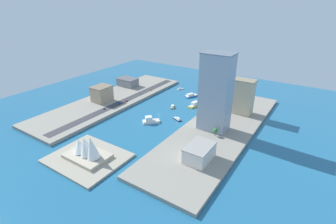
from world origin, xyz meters
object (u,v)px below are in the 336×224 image
object	(u,v)px
catamaran_blue	(191,95)
taxi_yellow_cab	(151,90)
ferry_yellow_fast	(195,104)
water_taxi_orange	(173,107)
hatchback_blue	(119,103)
warehouse_low_gray	(128,82)
tower_tall_glass	(216,93)
patrol_launch_navy	(177,119)
apartment_midrise_tan	(102,94)
hotel_broad_white	(199,153)
pickup_red	(126,101)
sailboat_small_white	(180,89)
sedan_silver	(104,109)
office_block_beige	(243,97)
traffic_light_waterfront	(140,93)
opera_landmark	(86,149)
ferry_white_commuter	(150,120)

from	to	relation	value
catamaran_blue	taxi_yellow_cab	xyz separation A→B (m)	(59.77, 18.61, 2.54)
ferry_yellow_fast	water_taxi_orange	bearing A→B (deg)	43.72
hatchback_blue	taxi_yellow_cab	distance (m)	65.51
warehouse_low_gray	tower_tall_glass	xyz separation A→B (m)	(-174.03, 58.80, 34.47)
patrol_launch_navy	apartment_midrise_tan	bearing A→B (deg)	5.78
hotel_broad_white	pickup_red	xyz separation A→B (m)	(143.41, -65.85, -6.12)
sailboat_small_white	water_taxi_orange	bearing A→B (deg)	112.75
catamaran_blue	hotel_broad_white	distance (m)	162.41
catamaran_blue	apartment_midrise_tan	xyz separation A→B (m)	(89.53, 88.32, 12.01)
patrol_launch_navy	sedan_silver	size ratio (longest dim) A/B	2.69
office_block_beige	apartment_midrise_tan	xyz separation A→B (m)	(171.03, 65.43, -10.75)
pickup_red	traffic_light_waterfront	xyz separation A→B (m)	(-2.42, -27.08, 3.44)
water_taxi_orange	apartment_midrise_tan	world-z (taller)	apartment_midrise_tan
sailboat_small_white	opera_landmark	distance (m)	209.53
ferry_white_commuter	tower_tall_glass	bearing A→B (deg)	-162.56
water_taxi_orange	tower_tall_glass	xyz separation A→B (m)	(-70.49, 29.70, 42.62)
apartment_midrise_tan	pickup_red	xyz separation A→B (m)	(-29.57, -15.11, -9.47)
catamaran_blue	sedan_silver	size ratio (longest dim) A/B	4.45
sailboat_small_white	ferry_white_commuter	size ratio (longest dim) A/B	0.54
ferry_white_commuter	hotel_broad_white	bearing A→B (deg)	154.65
taxi_yellow_cab	warehouse_low_gray	bearing A→B (deg)	1.58
catamaran_blue	patrol_launch_navy	distance (m)	80.38
apartment_midrise_tan	tower_tall_glass	xyz separation A→B (m)	(-159.08, -9.68, 30.18)
ferry_white_commuter	taxi_yellow_cab	xyz separation A→B (m)	(61.01, -81.50, 1.57)
warehouse_low_gray	sedan_silver	distance (m)	96.76
hotel_broad_white	water_taxi_orange	bearing A→B (deg)	-46.88
pickup_red	taxi_yellow_cab	distance (m)	54.61
sailboat_small_white	traffic_light_waterfront	bearing A→B (deg)	66.48
patrol_launch_navy	opera_landmark	size ratio (longest dim) A/B	0.33
patrol_launch_navy	tower_tall_glass	bearing A→B (deg)	177.84
water_taxi_orange	apartment_midrise_tan	distance (m)	97.74
water_taxi_orange	office_block_beige	bearing A→B (deg)	-162.46
tower_tall_glass	warehouse_low_gray	bearing A→B (deg)	-18.67
ferry_white_commuter	patrol_launch_navy	world-z (taller)	ferry_white_commuter
hotel_broad_white	tower_tall_glass	size ratio (longest dim) A/B	0.36
ferry_yellow_fast	hotel_broad_white	world-z (taller)	hotel_broad_white
office_block_beige	taxi_yellow_cab	xyz separation A→B (m)	(141.27, -4.29, -20.22)
ferry_yellow_fast	office_block_beige	world-z (taller)	office_block_beige
ferry_yellow_fast	hotel_broad_white	xyz separation A→B (m)	(-62.13, 111.41, 8.13)
sailboat_small_white	hatchback_blue	xyz separation A→B (m)	(33.23, 102.78, 3.42)
water_taxi_orange	apartment_midrise_tan	bearing A→B (deg)	23.97
water_taxi_orange	opera_landmark	bearing A→B (deg)	89.50
tower_tall_glass	sailboat_small_white	bearing A→B (deg)	-44.56
ferry_white_commuter	sedan_silver	bearing A→B (deg)	7.13
ferry_white_commuter	ferry_yellow_fast	bearing A→B (deg)	-105.49
ferry_white_commuter	opera_landmark	bearing A→B (deg)	87.81
traffic_light_waterfront	opera_landmark	bearing A→B (deg)	111.21
patrol_launch_navy	ferry_yellow_fast	bearing A→B (deg)	-87.63
office_block_beige	hatchback_blue	xyz separation A→B (m)	(144.04, 61.17, -20.20)
patrol_launch_navy	pickup_red	world-z (taller)	pickup_red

